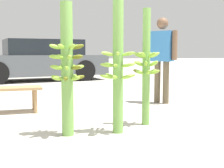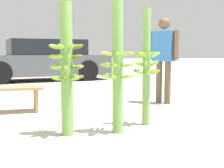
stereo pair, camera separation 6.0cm
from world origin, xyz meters
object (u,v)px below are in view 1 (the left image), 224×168
Objects in this scene: banana_stalk_right at (146,66)px; parked_car at (40,61)px; vendor_person at (162,53)px; banana_stalk_center at (118,67)px; market_bench at (1,91)px; banana_stalk_left at (67,68)px.

parked_car is (-1.70, 6.84, -0.11)m from banana_stalk_right.
vendor_person is (0.79, 1.64, 0.17)m from banana_stalk_right.
banana_stalk_right is (0.45, 0.35, -0.01)m from banana_stalk_center.
vendor_person is 5.77m from parked_car.
vendor_person reaches higher than banana_stalk_center.
parked_car is at bearing 166.40° from vendor_person.
parked_car reaches higher than market_bench.
banana_stalk_right is 0.96× the size of vendor_person.
market_bench is (-2.81, -0.51, -0.60)m from vendor_person.
vendor_person is (1.24, 1.99, 0.16)m from banana_stalk_center.
banana_stalk_left is at bearing -64.24° from market_bench.
banana_stalk_left is 2.72m from vendor_person.
parked_car is (0.32, 5.70, 0.32)m from market_bench.
banana_stalk_right is 0.32× the size of parked_car.
banana_stalk_left is 1.19× the size of market_bench.
banana_stalk_left is 0.60m from banana_stalk_center.
banana_stalk_center reaches higher than market_bench.
banana_stalk_left is 1.84m from market_bench.
banana_stalk_center is 0.98× the size of vendor_person.
banana_stalk_left is at bearing -81.84° from vendor_person.
banana_stalk_left is 0.96× the size of vendor_person.
vendor_person is 0.34× the size of parked_car.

